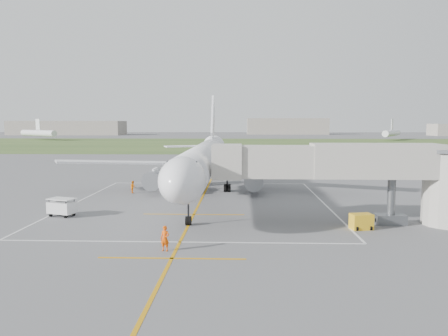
{
  "coord_description": "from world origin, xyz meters",
  "views": [
    {
      "loc": [
        4.54,
        -52.24,
        9.07
      ],
      "look_at": [
        2.78,
        -4.0,
        4.0
      ],
      "focal_mm": 35.0,
      "sensor_mm": 36.0,
      "label": 1
    }
  ],
  "objects_px": {
    "jet_bridge": "(366,171)",
    "gpu_unit": "(361,222)",
    "ramp_worker_nose": "(165,238)",
    "baggage_cart": "(62,207)",
    "ramp_worker_wing": "(133,187)",
    "airliner": "(203,161)"
  },
  "relations": [
    {
      "from": "jet_bridge",
      "to": "gpu_unit",
      "type": "xyz_separation_m",
      "value": [
        -0.83,
        -1.94,
        -4.09
      ]
    },
    {
      "from": "gpu_unit",
      "to": "ramp_worker_nose",
      "type": "distance_m",
      "value": 17.08
    },
    {
      "from": "jet_bridge",
      "to": "baggage_cart",
      "type": "height_order",
      "value": "jet_bridge"
    },
    {
      "from": "jet_bridge",
      "to": "gpu_unit",
      "type": "relative_size",
      "value": 11.99
    },
    {
      "from": "ramp_worker_nose",
      "to": "ramp_worker_wing",
      "type": "bearing_deg",
      "value": 123.59
    },
    {
      "from": "airliner",
      "to": "jet_bridge",
      "type": "height_order",
      "value": "airliner"
    },
    {
      "from": "airliner",
      "to": "ramp_worker_nose",
      "type": "bearing_deg",
      "value": -91.81
    },
    {
      "from": "airliner",
      "to": "baggage_cart",
      "type": "xyz_separation_m",
      "value": [
        -12.68,
        -11.98,
        -3.5
      ]
    },
    {
      "from": "airliner",
      "to": "baggage_cart",
      "type": "bearing_deg",
      "value": -136.63
    },
    {
      "from": "airliner",
      "to": "ramp_worker_nose",
      "type": "xyz_separation_m",
      "value": [
        -0.73,
        -23.08,
        -3.49
      ]
    },
    {
      "from": "baggage_cart",
      "to": "ramp_worker_nose",
      "type": "bearing_deg",
      "value": -24.08
    },
    {
      "from": "ramp_worker_wing",
      "to": "baggage_cart",
      "type": "bearing_deg",
      "value": 139.67
    },
    {
      "from": "ramp_worker_wing",
      "to": "ramp_worker_nose",
      "type": "bearing_deg",
      "value": 172.18
    },
    {
      "from": "baggage_cart",
      "to": "ramp_worker_nose",
      "type": "height_order",
      "value": "ramp_worker_nose"
    },
    {
      "from": "airliner",
      "to": "ramp_worker_wing",
      "type": "bearing_deg",
      "value": 167.26
    },
    {
      "from": "ramp_worker_wing",
      "to": "airliner",
      "type": "bearing_deg",
      "value": -129.16
    },
    {
      "from": "jet_bridge",
      "to": "baggage_cart",
      "type": "bearing_deg",
      "value": 175.43
    },
    {
      "from": "jet_bridge",
      "to": "ramp_worker_nose",
      "type": "relative_size",
      "value": 12.92
    },
    {
      "from": "baggage_cart",
      "to": "ramp_worker_wing",
      "type": "distance_m",
      "value": 14.48
    },
    {
      "from": "airliner",
      "to": "gpu_unit",
      "type": "distance_m",
      "value": 22.32
    },
    {
      "from": "baggage_cart",
      "to": "ramp_worker_wing",
      "type": "relative_size",
      "value": 1.8
    },
    {
      "from": "jet_bridge",
      "to": "gpu_unit",
      "type": "distance_m",
      "value": 4.6
    }
  ]
}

